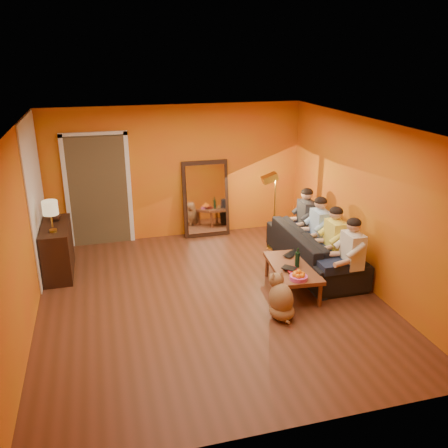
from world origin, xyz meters
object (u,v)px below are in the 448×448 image
object	(u,v)px
table_lamp	(51,217)
coffee_table	(292,278)
person_far_right	(306,221)
tumbler	(297,259)
dog	(281,296)
laptop	(294,255)
floor_lamp	(275,212)
person_far_left	(352,256)
vase	(55,215)
person_mid_left	(335,243)
sideboard	(58,249)
person_mid_right	(320,231)
sofa	(314,248)
mirror_frame	(206,199)
wine_bottle	(297,258)

from	to	relation	value
table_lamp	coffee_table	distance (m)	3.87
person_far_right	tumbler	bearing A→B (deg)	-119.91
table_lamp	dog	bearing A→B (deg)	-32.84
laptop	floor_lamp	bearing A→B (deg)	47.71
person_far_left	person_far_right	xyz separation A→B (m)	(0.00, 1.65, 0.00)
dog	vase	distance (m)	4.04
tumbler	laptop	bearing A→B (deg)	75.38
dog	person_mid_left	world-z (taller)	person_mid_left
vase	laptop	bearing A→B (deg)	-22.09
coffee_table	vase	xyz separation A→B (m)	(-3.54, 1.86, 0.74)
tumbler	vase	size ratio (longest dim) A/B	0.49
vase	person_far_right	bearing A→B (deg)	-6.47
sideboard	person_mid_right	bearing A→B (deg)	-10.32
floor_lamp	person_far_left	distance (m)	2.01
person_mid_right	laptop	size ratio (longest dim) A/B	3.44
person_far_left	sideboard	bearing A→B (deg)	156.55
sofa	person_far_right	xyz separation A→B (m)	(0.13, 0.65, 0.27)
person_mid_left	vase	size ratio (longest dim) A/B	6.35
sideboard	laptop	size ratio (longest dim) A/B	3.33
mirror_frame	person_far_right	distance (m)	2.07
person_mid_right	vase	size ratio (longest dim) A/B	6.35
coffee_table	person_mid_left	bearing A→B (deg)	22.29
sideboard	floor_lamp	distance (m)	3.87
table_lamp	floor_lamp	world-z (taller)	floor_lamp
sideboard	floor_lamp	size ratio (longest dim) A/B	0.82
floor_lamp	person_far_right	size ratio (longest dim) A/B	1.18
table_lamp	sofa	world-z (taller)	table_lamp
person_mid_left	vase	distance (m)	4.66
mirror_frame	tumbler	bearing A→B (deg)	-71.37
sideboard	person_mid_left	distance (m)	4.58
coffee_table	person_mid_left	xyz separation A→B (m)	(0.83, 0.26, 0.40)
mirror_frame	vase	xyz separation A→B (m)	(-2.79, -0.83, 0.19)
dog	person_far_right	world-z (taller)	person_far_right
sideboard	person_mid_left	xyz separation A→B (m)	(4.37, -1.35, 0.18)
coffee_table	person_far_left	bearing A→B (deg)	-14.18
mirror_frame	sofa	distance (m)	2.49
person_far_right	laptop	world-z (taller)	person_far_right
coffee_table	wine_bottle	world-z (taller)	wine_bottle
mirror_frame	person_mid_right	world-z (taller)	mirror_frame
person_mid_left	wine_bottle	bearing A→B (deg)	-158.31
mirror_frame	vase	distance (m)	2.92
dog	person_far_left	size ratio (longest dim) A/B	0.53
coffee_table	person_mid_left	world-z (taller)	person_mid_left
coffee_table	sofa	bearing A→B (deg)	50.16
person_mid_right	laptop	world-z (taller)	person_mid_right
person_mid_left	tumbler	xyz separation A→B (m)	(-0.71, -0.14, -0.15)
sofa	laptop	distance (m)	0.64
floor_lamp	tumbler	distance (m)	1.57
sideboard	person_mid_right	world-z (taller)	person_mid_right
sofa	person_mid_right	size ratio (longest dim) A/B	1.89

